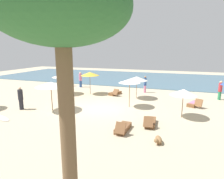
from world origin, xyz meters
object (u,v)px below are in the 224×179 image
(lounger_4, at_px, (194,104))
(person_2, at_px, (145,84))
(person_0, at_px, (21,98))
(dog, at_px, (158,140))
(umbrella_2, at_px, (137,79))
(umbrella_4, at_px, (51,84))
(person_4, at_px, (220,90))
(umbrella_3, at_px, (90,74))
(lounger_1, at_px, (150,122))
(lounger_0, at_px, (115,93))
(person_5, at_px, (68,79))
(umbrella_1, at_px, (130,81))
(palm_2, at_px, (62,15))
(umbrella_0, at_px, (62,76))
(surfboard, at_px, (0,117))
(person_1, at_px, (80,79))
(person_3, at_px, (59,81))
(umbrella_6, at_px, (184,92))
(lounger_2, at_px, (123,128))

(lounger_4, bearing_deg, person_2, 142.33)
(person_0, height_order, dog, person_0)
(umbrella_2, bearing_deg, umbrella_4, -132.62)
(person_0, xyz_separation_m, person_4, (15.16, 8.35, 0.01))
(umbrella_3, xyz_separation_m, lounger_1, (7.16, -6.40, -1.96))
(lounger_0, height_order, person_5, person_5)
(umbrella_2, height_order, person_4, umbrella_2)
(umbrella_1, xyz_separation_m, palm_2, (1.26, -11.02, 3.15))
(umbrella_0, bearing_deg, lounger_1, -28.84)
(surfboard, bearing_deg, person_4, 34.33)
(lounger_1, bearing_deg, person_1, 136.57)
(lounger_0, distance_m, person_3, 7.76)
(person_5, bearing_deg, person_4, -4.25)
(umbrella_6, bearing_deg, umbrella_1, 163.40)
(lounger_4, xyz_separation_m, person_5, (-14.60, 4.17, 0.68))
(umbrella_3, relative_size, person_2, 1.28)
(lounger_1, bearing_deg, lounger_4, 61.52)
(umbrella_1, height_order, umbrella_3, umbrella_3)
(umbrella_0, bearing_deg, person_2, 23.97)
(person_0, bearing_deg, surfboard, -89.04)
(lounger_4, distance_m, surfboard, 14.78)
(umbrella_0, relative_size, person_5, 1.26)
(person_0, relative_size, dog, 2.33)
(lounger_1, xyz_separation_m, person_2, (-1.83, 8.92, 0.77))
(umbrella_2, relative_size, person_4, 1.18)
(lounger_0, bearing_deg, person_4, 7.50)
(umbrella_3, distance_m, person_3, 5.47)
(umbrella_2, xyz_separation_m, lounger_1, (2.20, -6.20, -1.75))
(person_2, height_order, person_3, person_2)
(lounger_0, xyz_separation_m, lounger_2, (3.19, -8.31, 0.00))
(person_0, height_order, surfboard, person_0)
(umbrella_0, height_order, umbrella_3, umbrella_3)
(umbrella_6, bearing_deg, person_5, 151.46)
(umbrella_3, distance_m, surfboard, 9.20)
(lounger_1, bearing_deg, palm_2, -96.61)
(umbrella_1, distance_m, umbrella_6, 4.21)
(palm_2, distance_m, dog, 7.69)
(umbrella_4, relative_size, person_0, 1.27)
(umbrella_1, bearing_deg, umbrella_4, -152.06)
(palm_2, bearing_deg, umbrella_1, 96.54)
(umbrella_4, distance_m, lounger_0, 7.36)
(umbrella_3, distance_m, dog, 11.84)
(person_4, bearing_deg, umbrella_1, -146.24)
(lounger_2, bearing_deg, umbrella_0, 141.10)
(umbrella_1, bearing_deg, person_0, -156.30)
(lounger_0, bearing_deg, person_1, 155.31)
(person_3, relative_size, surfboard, 0.77)
(lounger_4, distance_m, person_4, 3.81)
(umbrella_4, relative_size, person_1, 1.20)
(lounger_2, xyz_separation_m, person_5, (-10.36, 10.86, 0.69))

